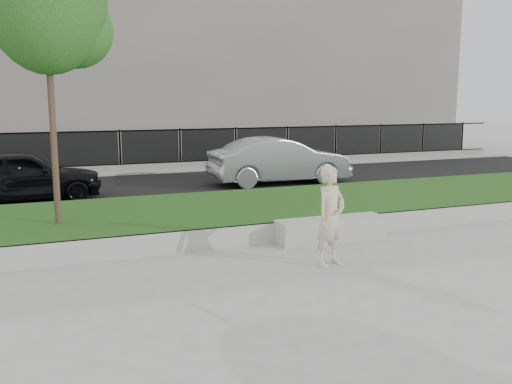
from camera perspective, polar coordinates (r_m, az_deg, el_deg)
name	(u,v)px	position (r m, az deg, el deg)	size (l,w,h in m)	color
ground	(265,261)	(9.82, 0.94, -6.90)	(90.00, 90.00, 0.00)	gray
grass_bank	(212,216)	(12.51, -4.39, -2.39)	(34.00, 4.00, 0.40)	#0D370F
grass_kerb	(244,236)	(10.70, -1.22, -4.41)	(34.00, 0.08, 0.40)	gray
street	(158,187)	(17.78, -9.73, 0.47)	(34.00, 7.00, 0.04)	black
far_pavement	(133,169)	(22.15, -12.21, 2.26)	(34.00, 3.00, 0.12)	gray
iron_fence	(137,159)	(21.12, -11.79, 3.25)	(32.00, 0.30, 1.50)	slate
building_facade	(104,49)	(29.00, -14.99, 13.60)	(34.00, 10.00, 10.00)	#666159
stone_bench	(331,229)	(11.19, 7.47, -3.74)	(2.20, 0.55, 0.45)	gray
man	(331,216)	(9.47, 7.47, -2.40)	(0.61, 0.40, 1.66)	beige
book	(322,217)	(11.14, 6.65, -2.53)	(0.22, 0.16, 0.02)	beige
young_tree	(50,0)	(11.40, -19.88, 17.57)	(2.29, 2.19, 5.61)	#38281C
car_dark	(22,176)	(16.18, -22.35, 1.51)	(1.61, 4.01, 1.36)	black
car_silver	(279,161)	(18.09, 2.36, 3.15)	(1.55, 4.45, 1.46)	gray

